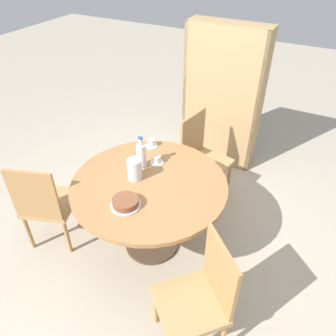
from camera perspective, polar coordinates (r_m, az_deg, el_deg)
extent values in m
plane|color=#B2A893|center=(3.17, -2.82, -13.03)|extent=(14.00, 14.00, 0.00)
cylinder|color=#473828|center=(3.15, -2.82, -12.85)|extent=(0.49, 0.49, 0.03)
cylinder|color=#473828|center=(2.89, -3.04, -8.33)|extent=(0.13, 0.13, 0.68)
cylinder|color=#9E7042|center=(2.65, -3.29, -2.88)|extent=(1.27, 1.27, 0.04)
cylinder|color=#A87A47|center=(3.36, 7.49, -4.78)|extent=(0.03, 0.03, 0.39)
cylinder|color=#A87A47|center=(3.61, 10.53, -1.73)|extent=(0.03, 0.03, 0.39)
cylinder|color=#A87A47|center=(3.51, 2.52, -2.37)|extent=(0.03, 0.03, 0.39)
cylinder|color=#A87A47|center=(3.75, 5.78, 0.40)|extent=(0.03, 0.03, 0.39)
cube|color=tan|center=(3.42, 6.84, 0.79)|extent=(0.49, 0.49, 0.04)
cube|color=#A87A47|center=(3.36, 4.33, 5.64)|extent=(0.10, 0.40, 0.48)
cylinder|color=#A87A47|center=(3.31, -14.88, -6.78)|extent=(0.03, 0.03, 0.39)
cylinder|color=#A87A47|center=(3.45, -20.48, -6.02)|extent=(0.03, 0.03, 0.39)
cylinder|color=#A87A47|center=(3.09, -17.13, -11.34)|extent=(0.03, 0.03, 0.39)
cylinder|color=#A87A47|center=(3.24, -23.07, -10.29)|extent=(0.03, 0.03, 0.39)
cube|color=tan|center=(3.12, -19.70, -5.72)|extent=(0.54, 0.54, 0.04)
cube|color=#A87A47|center=(2.83, -22.35, -4.46)|extent=(0.38, 0.16, 0.48)
cylinder|color=#A87A47|center=(2.58, -2.15, -23.00)|extent=(0.03, 0.03, 0.39)
cylinder|color=#A87A47|center=(2.65, 5.84, -20.73)|extent=(0.03, 0.03, 0.39)
cube|color=tan|center=(2.33, 3.71, -22.71)|extent=(0.59, 0.59, 0.04)
cube|color=#A87A47|center=(2.17, 9.08, -17.56)|extent=(0.31, 0.29, 0.48)
cube|color=tan|center=(3.78, 15.59, 10.44)|extent=(0.04, 0.28, 1.62)
cube|color=tan|center=(4.00, 3.70, 13.30)|extent=(0.04, 0.28, 1.62)
cube|color=tan|center=(3.76, 8.81, 11.25)|extent=(0.88, 0.02, 1.62)
cube|color=tan|center=(4.26, 8.44, 2.31)|extent=(0.81, 0.27, 0.04)
cube|color=tan|center=(4.06, 8.93, 6.80)|extent=(0.81, 0.27, 0.04)
cube|color=tan|center=(3.87, 9.50, 11.98)|extent=(0.81, 0.27, 0.04)
cube|color=tan|center=(3.72, 10.16, 17.62)|extent=(0.81, 0.27, 0.04)
cube|color=tan|center=(3.61, 10.87, 23.41)|extent=(0.81, 0.27, 0.04)
cube|color=#234793|center=(4.12, 11.37, 3.02)|extent=(0.37, 0.21, 0.25)
cube|color=teal|center=(4.22, 5.81, 4.91)|extent=(0.37, 0.21, 0.30)
cube|color=#234793|center=(3.92, 12.43, 7.60)|extent=(0.32, 0.21, 0.25)
cube|color=gold|center=(4.03, 5.78, 9.66)|extent=(0.32, 0.21, 0.30)
cube|color=gold|center=(3.72, 13.53, 13.50)|extent=(0.29, 0.21, 0.33)
cube|color=#234793|center=(3.87, 5.99, 14.94)|extent=(0.29, 0.21, 0.29)
cube|color=#703384|center=(3.60, 14.25, 18.82)|extent=(0.31, 0.21, 0.25)
cube|color=#28703D|center=(3.73, 6.56, 20.74)|extent=(0.31, 0.21, 0.30)
cylinder|color=silver|center=(2.63, -5.84, -0.21)|extent=(0.12, 0.12, 0.18)
cone|color=silver|center=(2.57, -5.98, 1.57)|extent=(0.11, 0.11, 0.02)
sphere|color=silver|center=(2.56, -6.01, 1.91)|extent=(0.02, 0.02, 0.02)
cylinder|color=silver|center=(2.75, -4.65, 2.12)|extent=(0.08, 0.08, 0.22)
cylinder|color=silver|center=(2.67, -4.80, 4.58)|extent=(0.04, 0.04, 0.06)
cylinder|color=#2D5184|center=(2.65, -4.84, 5.24)|extent=(0.04, 0.04, 0.01)
cylinder|color=silver|center=(2.45, -7.37, -6.40)|extent=(0.22, 0.22, 0.01)
cylinder|color=brown|center=(2.43, -7.43, -5.87)|extent=(0.19, 0.19, 0.05)
cylinder|color=silver|center=(3.06, -2.87, 3.90)|extent=(0.12, 0.12, 0.01)
cylinder|color=silver|center=(3.04, -2.89, 4.46)|extent=(0.06, 0.06, 0.06)
cylinder|color=silver|center=(2.84, -1.92, 0.93)|extent=(0.12, 0.12, 0.01)
cylinder|color=silver|center=(2.82, -1.94, 1.51)|extent=(0.06, 0.06, 0.06)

